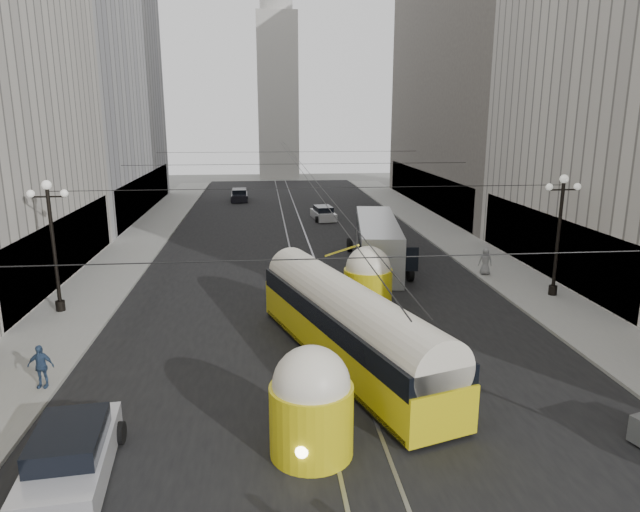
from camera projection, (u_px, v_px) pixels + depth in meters
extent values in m
cube|color=black|center=(299.00, 243.00, 43.14)|extent=(20.00, 85.00, 0.02)
cube|color=gray|center=(145.00, 236.00, 45.33)|extent=(4.00, 72.00, 0.15)
cube|color=gray|center=(439.00, 230.00, 47.68)|extent=(4.00, 72.00, 0.15)
cube|color=gray|center=(289.00, 244.00, 43.07)|extent=(0.12, 85.00, 0.04)
cube|color=gray|center=(309.00, 243.00, 43.21)|extent=(0.12, 85.00, 0.04)
cube|color=black|center=(67.00, 247.00, 33.08)|extent=(0.10, 18.00, 3.60)
cube|color=#999999|center=(71.00, 64.00, 52.78)|extent=(12.00, 28.00, 28.00)
cube|color=black|center=(146.00, 193.00, 56.25)|extent=(0.10, 25.20, 3.60)
cube|color=black|center=(545.00, 244.00, 33.90)|extent=(0.10, 18.00, 3.60)
cube|color=#514C47|center=(489.00, 47.00, 56.22)|extent=(12.00, 32.00, 32.00)
cube|color=black|center=(424.00, 189.00, 59.00)|extent=(0.10, 28.80, 3.60)
cube|color=#B2AFA8|center=(278.00, 98.00, 86.12)|extent=(6.00, 6.00, 24.00)
cylinder|color=black|center=(54.00, 251.00, 27.15)|extent=(0.18, 0.18, 6.00)
cylinder|color=black|center=(60.00, 306.00, 27.81)|extent=(0.44, 0.44, 0.50)
cylinder|color=black|center=(48.00, 197.00, 26.52)|extent=(1.60, 0.08, 0.08)
sphere|color=white|center=(46.00, 185.00, 26.39)|extent=(0.44, 0.44, 0.44)
sphere|color=white|center=(31.00, 194.00, 26.41)|extent=(0.36, 0.36, 0.36)
sphere|color=white|center=(64.00, 193.00, 26.56)|extent=(0.36, 0.36, 0.36)
cylinder|color=black|center=(558.00, 240.00, 29.61)|extent=(0.18, 0.18, 6.00)
cylinder|color=black|center=(553.00, 290.00, 30.28)|extent=(0.44, 0.44, 0.50)
cylinder|color=black|center=(563.00, 190.00, 28.99)|extent=(1.60, 0.08, 0.08)
sphere|color=white|center=(564.00, 179.00, 28.86)|extent=(0.44, 0.44, 0.44)
sphere|color=white|center=(549.00, 187.00, 28.88)|extent=(0.36, 0.36, 0.36)
sphere|color=white|center=(577.00, 187.00, 29.03)|extent=(0.36, 0.36, 0.36)
cylinder|color=black|center=(371.00, 258.00, 14.18)|extent=(25.00, 0.03, 0.03)
cylinder|color=black|center=(317.00, 188.00, 27.69)|extent=(25.00, 0.03, 0.03)
cylinder|color=black|center=(298.00, 164.00, 41.21)|extent=(25.00, 0.03, 0.03)
cylinder|color=black|center=(289.00, 152.00, 54.73)|extent=(25.00, 0.03, 0.03)
cylinder|color=black|center=(295.00, 162.00, 45.12)|extent=(0.03, 72.00, 0.03)
cylinder|color=black|center=(300.00, 162.00, 45.16)|extent=(0.03, 72.00, 0.03)
cube|color=gold|center=(347.00, 340.00, 22.15)|extent=(6.17, 12.96, 1.56)
cube|color=black|center=(347.00, 357.00, 22.32)|extent=(6.06, 12.59, 0.28)
cube|color=black|center=(347.00, 315.00, 21.91)|extent=(6.13, 12.78, 0.78)
cylinder|color=silver|center=(348.00, 308.00, 21.84)|extent=(5.85, 12.69, 2.11)
cylinder|color=gold|center=(311.00, 420.00, 16.12)|extent=(2.39, 2.39, 2.11)
sphere|color=silver|center=(311.00, 385.00, 15.86)|extent=(2.20, 2.20, 2.20)
cylinder|color=gold|center=(368.00, 290.00, 28.13)|extent=(2.39, 2.39, 2.11)
sphere|color=silver|center=(368.00, 268.00, 27.87)|extent=(2.20, 2.20, 2.20)
sphere|color=#FFF2BF|center=(302.00, 452.00, 15.10)|extent=(0.36, 0.36, 0.36)
cube|color=#A9ACAF|center=(377.00, 242.00, 36.62)|extent=(3.98, 11.73, 2.88)
cube|color=black|center=(377.00, 235.00, 36.50)|extent=(3.94, 11.33, 1.05)
cube|color=black|center=(398.00, 259.00, 31.03)|extent=(2.20, 0.41, 1.34)
cylinder|color=black|center=(370.00, 274.00, 33.02)|extent=(0.30, 0.96, 0.96)
cylinder|color=black|center=(410.00, 273.00, 33.26)|extent=(0.30, 0.96, 0.96)
cylinder|color=black|center=(350.00, 245.00, 40.47)|extent=(0.30, 0.96, 0.96)
cylinder|color=black|center=(383.00, 244.00, 40.70)|extent=(0.30, 0.96, 0.96)
cube|color=silver|center=(72.00, 462.00, 15.13)|extent=(2.37, 4.87, 0.84)
cube|color=black|center=(69.00, 442.00, 14.98)|extent=(1.94, 2.74, 0.79)
cylinder|color=black|center=(13.00, 510.00, 13.53)|extent=(0.22, 0.67, 0.67)
cylinder|color=black|center=(89.00, 505.00, 13.70)|extent=(0.22, 0.67, 0.67)
cylinder|color=black|center=(59.00, 436.00, 16.63)|extent=(0.22, 0.67, 0.67)
cylinder|color=black|center=(120.00, 433.00, 16.80)|extent=(0.22, 0.67, 0.67)
cube|color=#BCBCBC|center=(323.00, 215.00, 52.75)|extent=(2.14, 4.19, 0.71)
cube|color=black|center=(323.00, 210.00, 52.63)|extent=(1.72, 2.37, 0.67)
cylinder|color=black|center=(317.00, 219.00, 51.40)|extent=(0.22, 0.57, 0.57)
cylinder|color=black|center=(333.00, 219.00, 51.54)|extent=(0.22, 0.57, 0.57)
cylinder|color=black|center=(314.00, 214.00, 54.03)|extent=(0.22, 0.57, 0.57)
cylinder|color=black|center=(329.00, 214.00, 54.18)|extent=(0.22, 0.57, 0.57)
cube|color=black|center=(239.00, 197.00, 64.29)|extent=(1.90, 4.34, 0.76)
cube|color=black|center=(239.00, 192.00, 64.16)|extent=(1.63, 2.41, 0.72)
cylinder|color=black|center=(232.00, 200.00, 62.84)|extent=(0.22, 0.61, 0.61)
cylinder|color=black|center=(246.00, 200.00, 63.00)|extent=(0.22, 0.61, 0.61)
cylinder|color=black|center=(233.00, 197.00, 65.66)|extent=(0.22, 0.61, 0.61)
cylinder|color=black|center=(247.00, 196.00, 65.81)|extent=(0.22, 0.61, 0.61)
imported|color=gray|center=(485.00, 261.00, 33.97)|extent=(0.87, 0.63, 1.63)
imported|color=#31496C|center=(41.00, 366.00, 19.88)|extent=(0.96, 0.60, 1.56)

